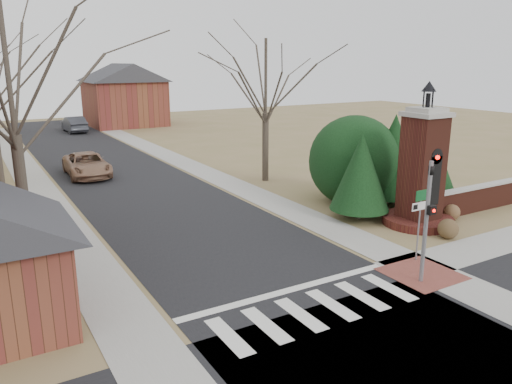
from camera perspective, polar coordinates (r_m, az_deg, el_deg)
ground at (r=15.10m, az=8.82°, el=-14.39°), size 120.00×120.00×0.00m
main_street at (r=33.99m, az=-15.23°, el=1.85°), size 8.00×70.00×0.01m
cross_street at (r=13.29m, az=17.48°, el=-19.38°), size 120.00×8.00×0.01m
crosswalk_zone at (r=15.64m, az=6.93°, el=-13.19°), size 8.00×2.20×0.02m
stop_bar at (r=16.72m, az=3.76°, el=-11.17°), size 8.00×0.35×0.02m
sidewalk_right_main at (r=35.65m, az=-7.17°, el=2.86°), size 2.00×60.00×0.02m
sidewalk_left at (r=33.07m, az=-23.91°, el=0.74°), size 2.00×60.00×0.02m
curb_apron at (r=18.82m, az=18.41°, el=-8.86°), size 2.40×2.40×0.02m
traffic_signal_pole at (r=17.34m, az=19.05°, el=-1.88°), size 0.28×0.41×4.50m
sign_post at (r=19.34m, az=18.25°, el=-2.09°), size 0.90×0.07×2.75m
brick_gate_monument at (r=23.69m, az=18.37°, el=1.47°), size 3.20×3.20×6.47m
brick_garden_wall at (r=27.52m, az=24.33°, el=-0.54°), size 7.50×0.50×1.30m
house_distant_right at (r=60.49m, az=-14.85°, el=10.85°), size 8.80×8.80×7.30m
evergreen_near at (r=23.76m, az=11.90°, el=2.28°), size 2.80×2.80×4.10m
evergreen_mid at (r=26.81m, az=15.46°, el=4.12°), size 3.40×3.40×4.70m
evergreen_far at (r=27.76m, az=19.73°, el=2.66°), size 2.40×2.40×3.30m
evergreen_mass at (r=26.74m, az=11.19°, el=3.92°), size 4.80×4.80×4.80m
bare_tree_0 at (r=19.14m, az=-26.79°, el=14.40°), size 8.05×8.05×11.15m
bare_tree_3 at (r=30.62m, az=1.13°, el=13.62°), size 7.00×7.00×9.70m
pickup_truck at (r=34.31m, az=-18.76°, el=2.97°), size 2.72×5.51×1.50m
distant_car at (r=56.25m, az=-20.07°, el=7.29°), size 1.90×5.06×1.65m
dry_shrub_left at (r=22.63m, az=21.11°, el=-3.95°), size 0.86×0.86×0.86m
dry_shrub_right at (r=25.27m, az=21.46°, el=-2.18°), size 0.78×0.78×0.78m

